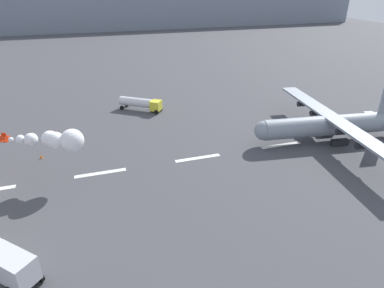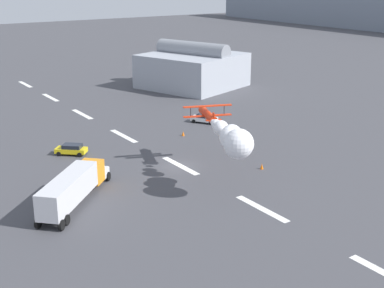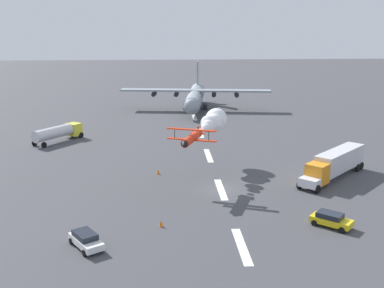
% 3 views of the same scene
% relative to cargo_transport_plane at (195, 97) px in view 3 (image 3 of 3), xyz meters
% --- Properties ---
extents(ground_plane, '(440.00, 440.00, 0.00)m').
position_rel_cargo_transport_plane_xyz_m(ground_plane, '(-57.33, 0.74, -3.28)').
color(ground_plane, '#424247').
rests_on(ground_plane, ground).
extents(runway_stripe_3, '(8.00, 0.90, 0.01)m').
position_rel_cargo_transport_plane_xyz_m(runway_stripe_3, '(-73.62, 0.74, -3.27)').
color(runway_stripe_3, white).
rests_on(runway_stripe_3, ground).
extents(runway_stripe_4, '(8.00, 0.90, 0.01)m').
position_rel_cargo_transport_plane_xyz_m(runway_stripe_4, '(-57.33, 0.74, -3.27)').
color(runway_stripe_4, white).
rests_on(runway_stripe_4, ground).
extents(runway_stripe_5, '(8.00, 0.90, 0.01)m').
position_rel_cargo_transport_plane_xyz_m(runway_stripe_5, '(-41.05, 0.74, -3.27)').
color(runway_stripe_5, white).
rests_on(runway_stripe_5, ground).
extents(runway_stripe_6, '(8.00, 0.90, 0.01)m').
position_rel_cargo_transport_plane_xyz_m(runway_stripe_6, '(-24.76, 0.74, -3.27)').
color(runway_stripe_6, white).
rests_on(runway_stripe_6, ground).
extents(runway_stripe_7, '(8.00, 0.90, 0.01)m').
position_rel_cargo_transport_plane_xyz_m(runway_stripe_7, '(-8.47, 0.74, -3.27)').
color(runway_stripe_7, white).
rests_on(runway_stripe_7, ground).
extents(cargo_transport_plane, '(27.73, 36.75, 10.96)m').
position_rel_cargo_transport_plane_xyz_m(cargo_transport_plane, '(0.00, 0.00, 0.00)').
color(cargo_transport_plane, gray).
rests_on(cargo_transport_plane, ground).
extents(stunt_biplane_red, '(17.34, 9.36, 3.35)m').
position_rel_cargo_transport_plane_xyz_m(stunt_biplane_red, '(-47.09, 0.95, 3.40)').
color(stunt_biplane_red, red).
extents(semi_truck_orange, '(12.35, 12.40, 3.70)m').
position_rel_cargo_transport_plane_xyz_m(semi_truck_orange, '(-53.57, -15.53, -1.15)').
color(semi_truck_orange, silver).
rests_on(semi_truck_orange, ground).
extents(fuel_tanker_truck, '(9.61, 7.98, 2.90)m').
position_rel_cargo_transport_plane_xyz_m(fuel_tanker_truck, '(-29.96, 26.83, -1.52)').
color(fuel_tanker_truck, yellow).
rests_on(fuel_tanker_truck, ground).
extents(followme_car_yellow, '(4.18, 4.40, 1.52)m').
position_rel_cargo_transport_plane_xyz_m(followme_car_yellow, '(-69.67, -9.39, -2.47)').
color(followme_car_yellow, yellow).
rests_on(followme_car_yellow, ground).
extents(airport_staff_sedan, '(4.68, 3.90, 1.52)m').
position_rel_cargo_transport_plane_xyz_m(airport_staff_sedan, '(-72.91, 15.70, -2.47)').
color(airport_staff_sedan, white).
rests_on(airport_staff_sedan, ground).
extents(traffic_cone_near, '(0.44, 0.44, 0.75)m').
position_rel_cargo_transport_plane_xyz_m(traffic_cone_near, '(-68.53, 8.51, -2.90)').
color(traffic_cone_near, orange).
rests_on(traffic_cone_near, ground).
extents(traffic_cone_far, '(0.44, 0.44, 0.75)m').
position_rel_cargo_transport_plane_xyz_m(traffic_cone_far, '(-50.35, 8.84, -2.90)').
color(traffic_cone_far, orange).
rests_on(traffic_cone_far, ground).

